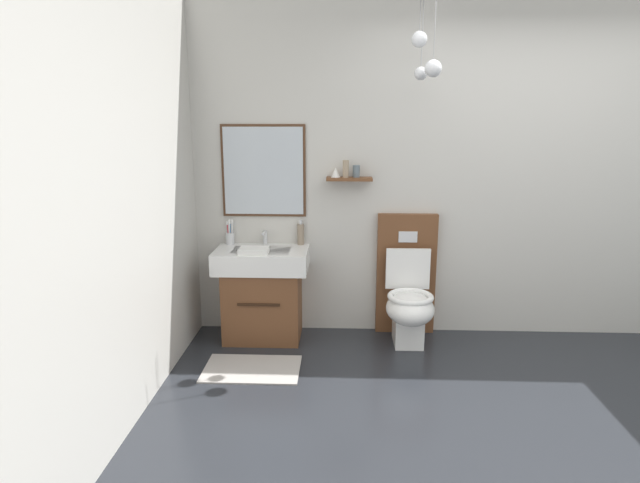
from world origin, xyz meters
The scene contains 10 objects.
ground_plane centered at (0.00, 0.00, -0.05)m, with size 6.64×4.67×0.10m, color #23262B.
wall_back centered at (-0.02, 1.67, 1.39)m, with size 5.44×0.63×2.78m.
wall_left centered at (-2.66, 0.00, 1.39)m, with size 0.12×3.47×2.78m, color beige.
bath_mat centered at (-2.03, 0.82, 0.01)m, with size 0.68×0.44×0.01m, color #9E9993.
vanity_sink_left centered at (-2.03, 1.41, 0.39)m, with size 0.73×0.48×0.74m.
tap_on_left_sink centered at (-2.03, 1.58, 0.81)m, with size 0.03×0.13×0.11m.
toilet centered at (-0.87, 1.41, 0.38)m, with size 0.48×0.62×1.00m.
toothbrush_cup centered at (-2.32, 1.57, 0.80)m, with size 0.07×0.07×0.21m.
soap_dispenser centered at (-1.74, 1.58, 0.83)m, with size 0.06×0.06×0.21m.
folded_hand_towel centered at (-2.07, 1.27, 0.76)m, with size 0.22×0.16×0.04m, color white.
Camera 1 is at (-1.40, -2.61, 1.74)m, focal length 29.64 mm.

